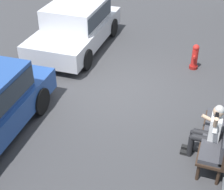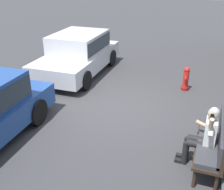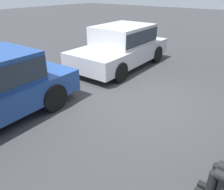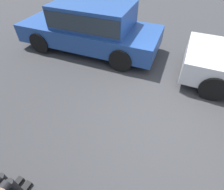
% 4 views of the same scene
% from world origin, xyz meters
% --- Properties ---
extents(ground_plane, '(60.00, 60.00, 0.00)m').
position_xyz_m(ground_plane, '(0.00, 0.00, 0.00)').
color(ground_plane, '#38383A').
extents(bench, '(1.87, 0.55, 1.03)m').
position_xyz_m(bench, '(1.81, 2.90, 0.60)').
color(bench, '#332319').
rests_on(bench, ground_plane).
extents(person_on_phone, '(0.73, 0.74, 1.36)m').
position_xyz_m(person_on_phone, '(1.92, 2.67, 0.72)').
color(person_on_phone, black).
rests_on(person_on_phone, ground_plane).
extents(parked_car_near, '(4.27, 2.07, 1.53)m').
position_xyz_m(parked_car_near, '(-2.15, -2.20, 0.83)').
color(parked_car_near, silver).
rests_on(parked_car_near, ground_plane).
extents(fire_hydrant, '(0.38, 0.26, 0.81)m').
position_xyz_m(fire_hydrant, '(-1.92, 1.87, 0.39)').
color(fire_hydrant, maroon).
rests_on(fire_hydrant, ground_plane).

